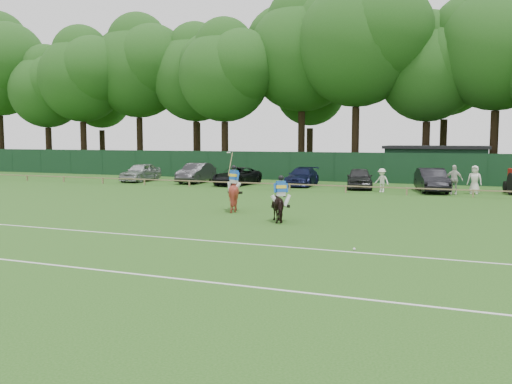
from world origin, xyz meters
The scene contains 20 objects.
ground centered at (0.00, 0.00, 0.00)m, with size 160.00×160.00×0.00m, color #1E4C14.
horse_dark centered at (1.18, 4.24, 0.72)m, with size 0.78×1.71×1.44m, color black.
horse_chestnut centered at (-2.22, 6.76, 0.89)m, with size 1.43×1.61×1.77m, color maroon.
sedan_silver centered at (-17.40, 21.05, 0.79)m, with size 1.85×4.61×1.57m, color #B3B6B8.
sedan_grey centered at (-12.37, 21.65, 0.81)m, with size 1.71×4.90×1.61m, color #2C2C2E.
suv_black centered at (-8.37, 20.93, 0.69)m, with size 2.29×4.97×1.38m, color black.
sedan_navy centered at (-3.34, 22.08, 0.70)m, with size 1.96×4.81×1.40m, color #121638.
hatch_grey centered at (1.24, 21.43, 0.76)m, with size 1.80×4.47×1.52m, color #292A2C.
estate_black centered at (6.32, 20.77, 0.81)m, with size 1.71×4.90×1.61m, color black.
spectator_left centered at (3.19, 19.27, 0.81)m, with size 1.05×0.60×1.62m, color silver.
spectator_mid centered at (7.79, 19.51, 0.97)m, with size 1.14×0.47×1.94m, color silver.
spectator_right centered at (9.05, 20.32, 0.94)m, with size 0.92×0.60×1.88m, color silver.
rider_dark centered at (1.19, 4.23, 1.40)m, with size 0.87×0.63×1.41m.
rider_chestnut centered at (-2.22, 6.75, 1.67)m, with size 0.91×0.76×2.05m.
polo_ball centered at (5.45, -0.68, 0.04)m, with size 0.09×0.09×0.09m, color silver.
pitch_lines centered at (0.00, -3.50, 0.01)m, with size 60.00×5.10×0.01m.
pitch_rail centered at (0.00, 18.00, 0.45)m, with size 62.10×0.10×0.50m.
perimeter_fence centered at (0.00, 27.00, 1.25)m, with size 92.08×0.08×2.50m.
utility_shed centered at (6.00, 30.00, 1.54)m, with size 8.40×4.40×3.04m.
tree_row centered at (2.00, 35.00, 0.00)m, with size 96.00×12.00×21.00m, color #26561C, non-canonical shape.
Camera 1 is at (8.98, -18.03, 3.64)m, focal length 38.00 mm.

